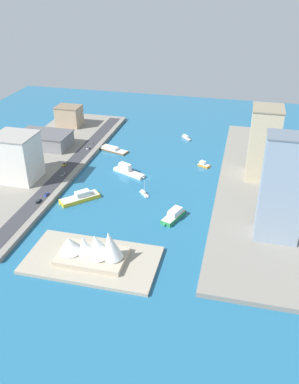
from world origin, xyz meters
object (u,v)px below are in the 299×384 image
(barge_flat_brown, at_px, (112,149))
(ferry_white_commuter, at_px, (128,171))
(office_block_beige, at_px, (264,143))
(hotel_broad_white, at_px, (17,157))
(opera_landmark, at_px, (93,248))
(ferry_yellow_fast, at_px, (80,197))
(warehouse_low_gray, at_px, (45,140))
(water_taxi_orange, at_px, (204,164))
(apartment_midrise_tan, at_px, (69,116))
(sailboat_small_white, at_px, (144,193))
(hatchback_blue, at_px, (46,194))
(yacht_sleek_gray, at_px, (186,138))
(suv_black, at_px, (39,201))
(van_white, at_px, (88,148))
(sedan_silver, at_px, (63,174))
(taxi_yellow_cab, at_px, (64,164))
(ferry_green_doubledeck, at_px, (174,215))
(tower_tall_glass, at_px, (283,189))
(traffic_light_waterfront, at_px, (94,145))

(barge_flat_brown, bearing_deg, ferry_white_commuter, 123.00)
(office_block_beige, xyz_separation_m, hotel_broad_white, (171.82, 44.82, -9.45))
(opera_landmark, bearing_deg, ferry_yellow_fast, -61.71)
(opera_landmark, bearing_deg, warehouse_low_gray, -54.87)
(water_taxi_orange, bearing_deg, apartment_midrise_tan, -21.59)
(warehouse_low_gray, height_order, opera_landmark, opera_landmark)
(sailboat_small_white, bearing_deg, hatchback_blue, 19.07)
(yacht_sleek_gray, relative_size, ferry_white_commuter, 0.40)
(warehouse_low_gray, bearing_deg, suv_black, 113.66)
(ferry_white_commuter, relative_size, hotel_broad_white, 0.82)
(van_white, height_order, hatchback_blue, van_white)
(barge_flat_brown, relative_size, office_block_beige, 0.53)
(warehouse_low_gray, distance_m, sedan_silver, 61.90)
(warehouse_low_gray, height_order, taxi_yellow_cab, warehouse_low_gray)
(ferry_yellow_fast, bearing_deg, office_block_beige, -153.42)
(hatchback_blue, xyz_separation_m, sedan_silver, (1.25, -30.98, 0.05))
(apartment_midrise_tan, height_order, sedan_silver, apartment_midrise_tan)
(apartment_midrise_tan, relative_size, taxi_yellow_cab, 5.09)
(opera_landmark, bearing_deg, sedan_silver, -56.86)
(water_taxi_orange, height_order, hotel_broad_white, hotel_broad_white)
(ferry_green_doubledeck, distance_m, van_white, 125.21)
(apartment_midrise_tan, xyz_separation_m, suv_black, (-39.17, 142.60, -8.86))
(apartment_midrise_tan, distance_m, warehouse_low_gray, 53.85)
(apartment_midrise_tan, bearing_deg, hatchback_blue, 106.69)
(tower_tall_glass, xyz_separation_m, sedan_silver, (152.80, -43.75, -30.63))
(office_block_beige, distance_m, suv_black, 162.64)
(office_block_beige, bearing_deg, traffic_light_waterfront, -7.87)
(barge_flat_brown, distance_m, apartment_midrise_tan, 73.05)
(ferry_white_commuter, distance_m, suv_black, 75.06)
(hotel_broad_white, xyz_separation_m, van_white, (-28.49, -63.56, -16.36))
(ferry_yellow_fast, relative_size, opera_landmark, 0.67)
(suv_black, distance_m, opera_landmark, 73.23)
(barge_flat_brown, xyz_separation_m, warehouse_low_gray, (57.85, 10.90, 7.79))
(sailboat_small_white, bearing_deg, traffic_light_waterfront, -45.26)
(water_taxi_orange, distance_m, apartment_midrise_tan, 150.04)
(tower_tall_glass, bearing_deg, ferry_green_doubledeck, -8.67)
(traffic_light_waterfront, bearing_deg, ferry_white_commuter, 141.29)
(tower_tall_glass, bearing_deg, warehouse_low_gray, -25.70)
(water_taxi_orange, relative_size, office_block_beige, 0.20)
(sedan_silver, relative_size, traffic_light_waterfront, 0.66)
(apartment_midrise_tan, height_order, taxi_yellow_cab, apartment_midrise_tan)
(sailboat_small_white, height_order, ferry_white_commuter, sailboat_small_white)
(barge_flat_brown, xyz_separation_m, taxi_yellow_cab, (25.63, 42.95, 2.52))
(ferry_green_doubledeck, height_order, suv_black, ferry_green_doubledeck)
(sailboat_small_white, height_order, apartment_midrise_tan, apartment_midrise_tan)
(water_taxi_orange, relative_size, opera_landmark, 0.28)
(ferry_white_commuter, xyz_separation_m, warehouse_low_gray, (83.37, -28.38, 6.61))
(barge_flat_brown, bearing_deg, ferry_green_doubledeck, 127.52)
(ferry_yellow_fast, distance_m, tower_tall_glass, 133.45)
(hotel_broad_white, bearing_deg, water_taxi_orange, -155.38)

